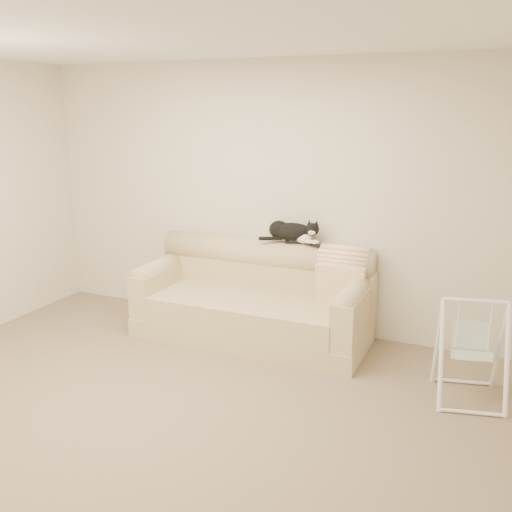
{
  "coord_description": "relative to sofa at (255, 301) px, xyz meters",
  "views": [
    {
      "loc": [
        2.07,
        -3.13,
        2.16
      ],
      "look_at": [
        0.15,
        1.27,
        0.9
      ],
      "focal_mm": 40.0,
      "sensor_mm": 36.0,
      "label": 1
    }
  ],
  "objects": [
    {
      "name": "ground_plane",
      "position": [
        0.01,
        -1.62,
        -0.35
      ],
      "size": [
        5.0,
        5.0,
        0.0
      ],
      "primitive_type": "plane",
      "color": "brown",
      "rests_on": "ground"
    },
    {
      "name": "room_shell",
      "position": [
        0.01,
        -1.62,
        1.18
      ],
      "size": [
        5.04,
        4.04,
        2.6
      ],
      "color": "beige",
      "rests_on": "ground"
    },
    {
      "name": "sofa",
      "position": [
        0.0,
        0.0,
        0.0
      ],
      "size": [
        2.2,
        0.93,
        0.9
      ],
      "color": "#C1AB8A",
      "rests_on": "ground"
    },
    {
      "name": "remote_a",
      "position": [
        0.31,
        0.24,
        0.56
      ],
      "size": [
        0.19,
        0.08,
        0.03
      ],
      "color": "black",
      "rests_on": "sofa"
    },
    {
      "name": "remote_b",
      "position": [
        0.49,
        0.23,
        0.56
      ],
      "size": [
        0.17,
        0.12,
        0.02
      ],
      "color": "black",
      "rests_on": "sofa"
    },
    {
      "name": "tuxedo_cat",
      "position": [
        0.29,
        0.24,
        0.66
      ],
      "size": [
        0.59,
        0.25,
        0.23
      ],
      "color": "black",
      "rests_on": "sofa"
    },
    {
      "name": "throw_blanket",
      "position": [
        0.81,
        0.23,
        0.37
      ],
      "size": [
        0.46,
        0.38,
        0.58
      ],
      "color": "#E58C4D",
      "rests_on": "sofa"
    },
    {
      "name": "baby_swing",
      "position": [
        1.99,
        -0.49,
        0.05
      ],
      "size": [
        0.59,
        0.62,
        0.81
      ],
      "color": "white",
      "rests_on": "ground"
    }
  ]
}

